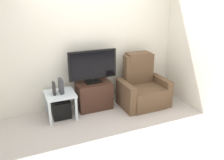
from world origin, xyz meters
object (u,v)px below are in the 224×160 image
television (93,66)px  side_table (60,97)px  game_console (61,86)px  recliner_armchair (142,88)px  book_upright (54,88)px  subwoofer_box (61,109)px  tv_stand (94,95)px

television → side_table: size_ratio=1.79×
side_table → game_console: size_ratio=2.02×
recliner_armchair → book_upright: (-1.80, 0.10, 0.24)m
side_table → television: bearing=9.8°
recliner_armchair → side_table: recliner_armchair is taller
television → game_console: bearing=-170.5°
subwoofer_box → game_console: game_console is taller
side_table → book_upright: (-0.10, -0.02, 0.20)m
side_table → game_console: bearing=15.9°
side_table → subwoofer_box: (0.00, 0.00, -0.25)m
tv_stand → recliner_armchair: bearing=-12.4°
television → tv_stand: bearing=-90.0°
tv_stand → side_table: (-0.70, -0.10, 0.13)m
subwoofer_box → tv_stand: bearing=8.3°
tv_stand → book_upright: bearing=-171.3°
subwoofer_box → game_console: 0.46m
television → recliner_armchair: 1.16m
side_table → game_console: 0.22m
subwoofer_box → game_console: size_ratio=1.24×
side_table → game_console: game_console is taller
television → book_upright: television is taller
side_table → subwoofer_box: size_ratio=1.63×
television → recliner_armchair: (1.00, -0.24, -0.53)m
book_upright → game_console: bearing=12.5°
tv_stand → television: size_ratio=0.71×
tv_stand → recliner_armchair: (1.00, -0.22, 0.09)m
subwoofer_box → side_table: bearing=180.0°
television → game_console: 0.73m
game_console → book_upright: bearing=-167.5°
side_table → recliner_armchair: bearing=-4.0°
tv_stand → side_table: 0.72m
television → subwoofer_box: television is taller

